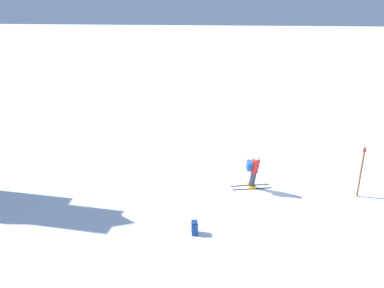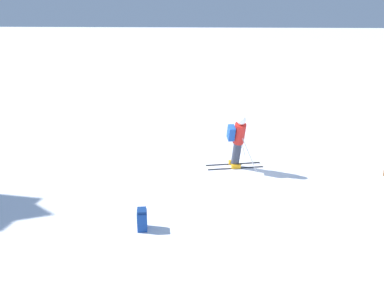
# 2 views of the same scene
# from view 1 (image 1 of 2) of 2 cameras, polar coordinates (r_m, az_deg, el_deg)

# --- Properties ---
(ground_plane) EXTENTS (300.00, 300.00, 0.00)m
(ground_plane) POSITION_cam_1_polar(r_m,az_deg,el_deg) (16.21, 9.01, -8.25)
(ground_plane) COLOR white
(skier) EXTENTS (1.52, 1.85, 1.87)m
(skier) POSITION_cam_1_polar(r_m,az_deg,el_deg) (16.44, 9.40, -3.84)
(skier) COLOR black
(skier) RESTS_ON ground
(spare_backpack) EXTENTS (0.34, 0.28, 0.50)m
(spare_backpack) POSITION_cam_1_polar(r_m,az_deg,el_deg) (13.67, 0.39, -12.65)
(spare_backpack) COLOR #194293
(spare_backpack) RESTS_ON ground
(trail_marker) EXTENTS (0.13, 0.13, 2.27)m
(trail_marker) POSITION_cam_1_polar(r_m,az_deg,el_deg) (17.19, 24.37, -3.64)
(trail_marker) COLOR brown
(trail_marker) RESTS_ON ground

